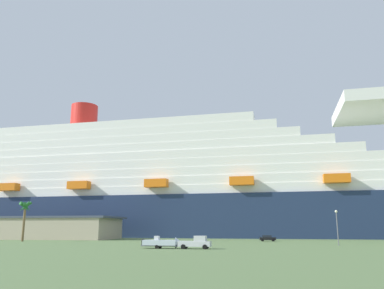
# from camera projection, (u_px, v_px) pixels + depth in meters

# --- Properties ---
(ground_plane) EXTENTS (600.00, 600.00, 0.00)m
(ground_plane) POSITION_uv_depth(u_px,v_px,m) (178.00, 240.00, 115.91)
(ground_plane) COLOR #567042
(cruise_ship) EXTENTS (299.95, 62.31, 61.19)m
(cruise_ship) POSITION_uv_depth(u_px,v_px,m) (166.00, 191.00, 149.30)
(cruise_ship) COLOR #1E2D4C
(cruise_ship) RESTS_ON ground_plane
(terminal_building) EXTENTS (72.78, 24.15, 6.91)m
(terminal_building) POSITION_uv_depth(u_px,v_px,m) (10.00, 228.00, 124.13)
(terminal_building) COLOR #B7A88C
(terminal_building) RESTS_ON ground_plane
(pickup_truck) EXTENTS (5.76, 2.69, 2.20)m
(pickup_truck) POSITION_uv_depth(u_px,v_px,m) (196.00, 243.00, 66.41)
(pickup_truck) COLOR silver
(pickup_truck) RESTS_ON ground_plane
(small_boat_on_trailer) EXTENTS (8.36, 2.59, 2.15)m
(small_boat_on_trailer) POSITION_uv_depth(u_px,v_px,m) (164.00, 243.00, 67.56)
(small_boat_on_trailer) COLOR #595960
(small_boat_on_trailer) RESTS_ON ground_plane
(palm_tree) EXTENTS (3.47, 3.62, 10.45)m
(palm_tree) POSITION_uv_depth(u_px,v_px,m) (25.00, 210.00, 102.45)
(palm_tree) COLOR brown
(palm_tree) RESTS_ON ground_plane
(street_lamp) EXTENTS (0.56, 0.56, 7.11)m
(street_lamp) POSITION_uv_depth(u_px,v_px,m) (337.00, 222.00, 78.85)
(street_lamp) COLOR slate
(street_lamp) RESTS_ON ground_plane
(parked_car_black_coupe) EXTENTS (4.27, 2.11, 1.58)m
(parked_car_black_coupe) POSITION_uv_depth(u_px,v_px,m) (267.00, 238.00, 101.64)
(parked_car_black_coupe) COLOR black
(parked_car_black_coupe) RESTS_ON ground_plane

